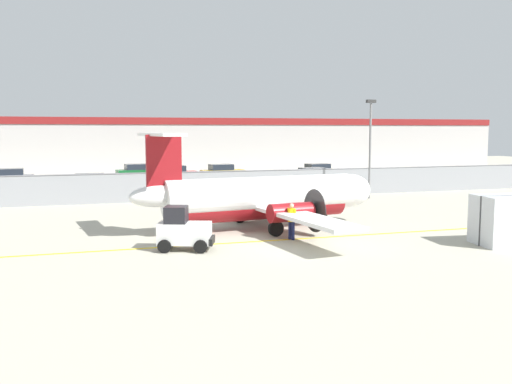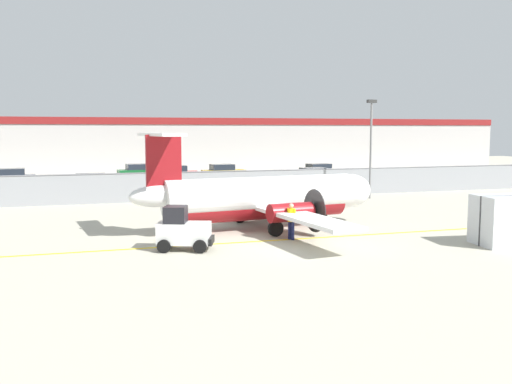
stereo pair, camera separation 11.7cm
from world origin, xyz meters
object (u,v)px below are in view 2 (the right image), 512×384
(traffic_cone_near_left, at_px, (193,223))
(parked_car_1, at_px, (89,184))
(parked_car_3, at_px, (176,174))
(apron_light_pole, at_px, (371,140))
(parked_car_2, at_px, (139,172))
(baggage_tug, at_px, (183,230))
(parked_car_0, at_px, (10,178))
(commuter_airplane, at_px, (266,198))
(parked_car_5, at_px, (313,177))
(ground_crew_worker, at_px, (291,219))
(parked_car_4, at_px, (223,172))
(cargo_container, at_px, (505,220))
(parked_car_6, at_px, (320,172))
(traffic_cone_near_right, at_px, (289,213))

(traffic_cone_near_left, xyz_separation_m, parked_car_1, (-4.77, 17.33, 0.58))
(parked_car_3, xyz_separation_m, apron_light_pole, (11.76, -16.40, 3.41))
(traffic_cone_near_left, relative_size, parked_car_2, 0.15)
(baggage_tug, relative_size, parked_car_0, 0.60)
(commuter_airplane, distance_m, baggage_tug, 6.50)
(parked_car_5, bearing_deg, parked_car_2, -42.18)
(ground_crew_worker, xyz_separation_m, parked_car_3, (-0.47, 29.64, -0.06))
(commuter_airplane, xyz_separation_m, parked_car_3, (-0.30, 26.41, -0.71))
(parked_car_1, xyz_separation_m, parked_car_4, (12.90, 8.80, 0.00))
(cargo_container, bearing_deg, parked_car_0, 131.78)
(commuter_airplane, relative_size, parked_car_4, 3.71)
(parked_car_0, xyz_separation_m, parked_car_5, (25.79, -7.00, 0.00))
(parked_car_3, relative_size, parked_car_4, 0.97)
(parked_car_3, bearing_deg, parked_car_4, 8.26)
(commuter_airplane, distance_m, parked_car_5, 22.31)
(baggage_tug, distance_m, cargo_container, 14.11)
(parked_car_6, bearing_deg, traffic_cone_near_left, -131.58)
(commuter_airplane, height_order, traffic_cone_near_left, commuter_airplane)
(ground_crew_worker, height_order, parked_car_0, same)
(cargo_container, bearing_deg, parked_car_5, 92.08)
(cargo_container, relative_size, traffic_cone_near_right, 4.09)
(ground_crew_worker, bearing_deg, commuter_airplane, 70.95)
(parked_car_0, bearing_deg, commuter_airplane, 116.21)
(ground_crew_worker, xyz_separation_m, parked_car_4, (4.35, 30.30, -0.06))
(commuter_airplane, height_order, parked_car_6, commuter_airplane)
(ground_crew_worker, relative_size, parked_car_1, 0.40)
(commuter_airplane, bearing_deg, traffic_cone_near_right, 43.74)
(baggage_tug, xyz_separation_m, apron_light_pole, (16.50, 14.05, 3.45))
(ground_crew_worker, height_order, apron_light_pole, apron_light_pole)
(traffic_cone_near_left, relative_size, parked_car_5, 0.15)
(commuter_airplane, height_order, parked_car_3, commuter_airplane)
(baggage_tug, height_order, parked_car_5, baggage_tug)
(traffic_cone_near_left, height_order, parked_car_2, parked_car_2)
(traffic_cone_near_left, xyz_separation_m, parked_car_3, (3.31, 25.48, 0.58))
(traffic_cone_near_right, bearing_deg, parked_car_5, 62.81)
(parked_car_2, distance_m, parked_car_3, 4.83)
(parked_car_5, relative_size, parked_car_6, 1.00)
(parked_car_0, bearing_deg, parked_car_1, 125.36)
(cargo_container, relative_size, parked_car_1, 0.62)
(baggage_tug, bearing_deg, apron_light_pole, 60.27)
(cargo_container, height_order, traffic_cone_near_left, cargo_container)
(commuter_airplane, bearing_deg, parked_car_3, 83.70)
(commuter_airplane, bearing_deg, parked_car_4, 73.57)
(traffic_cone_near_left, height_order, parked_car_4, parked_car_4)
(parked_car_0, bearing_deg, parked_car_4, 178.56)
(parked_car_2, bearing_deg, cargo_container, -78.43)
(parked_car_3, bearing_deg, parked_car_6, -4.87)
(parked_car_2, height_order, parked_car_4, same)
(parked_car_0, distance_m, parked_car_6, 28.97)
(commuter_airplane, relative_size, traffic_cone_near_right, 25.12)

